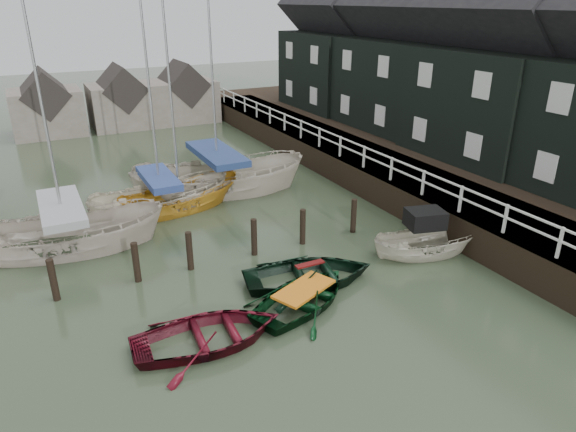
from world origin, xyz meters
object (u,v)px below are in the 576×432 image
sailboat_a (68,247)px  sailboat_b (162,208)px  motorboat (425,251)px  rowboat_red (210,343)px  rowboat_dkgreen (309,282)px  sailboat_c (181,208)px  sailboat_d (219,190)px  rowboat_green (304,304)px

sailboat_a → sailboat_b: (4.10, 2.26, 0.01)m
motorboat → sailboat_b: size_ratio=0.37×
rowboat_red → rowboat_dkgreen: 4.30m
rowboat_red → motorboat: motorboat is taller
sailboat_a → sailboat_c: sailboat_c is taller
rowboat_dkgreen → motorboat: size_ratio=1.00×
sailboat_c → sailboat_d: sailboat_c is taller
rowboat_dkgreen → motorboat: motorboat is taller
sailboat_b → sailboat_d: bearing=-72.3°
sailboat_c → sailboat_b: bearing=62.1°
motorboat → sailboat_b: 11.49m
sailboat_b → sailboat_c: bearing=-109.1°
motorboat → sailboat_a: (-11.61, 6.44, -0.05)m
rowboat_green → sailboat_c: bearing=-16.7°
rowboat_red → rowboat_green: rowboat_red is taller
rowboat_dkgreen → sailboat_d: (0.35, 9.62, 0.06)m
motorboat → sailboat_b: bearing=55.6°
rowboat_green → sailboat_d: (1.15, 10.68, 0.06)m
sailboat_a → sailboat_d: size_ratio=0.95×
rowboat_green → rowboat_dkgreen: size_ratio=0.89×
rowboat_dkgreen → sailboat_d: sailboat_d is taller
rowboat_green → rowboat_dkgreen: rowboat_dkgreen is taller
rowboat_red → rowboat_dkgreen: size_ratio=0.95×
rowboat_red → sailboat_c: size_ratio=0.36×
motorboat → rowboat_red: bearing=114.2°
rowboat_red → sailboat_d: (4.35, 11.20, 0.06)m
rowboat_red → sailboat_c: bearing=-8.0°
rowboat_green → sailboat_a: size_ratio=0.34×
rowboat_red → sailboat_a: 8.39m
rowboat_green → rowboat_dkgreen: bearing=-60.5°
rowboat_dkgreen → motorboat: (4.80, -0.12, 0.10)m
rowboat_red → sailboat_a: (-2.81, 7.90, 0.06)m
sailboat_c → motorboat: bearing=-151.3°
rowboat_green → sailboat_b: (-1.91, 9.65, 0.07)m
rowboat_green → sailboat_c: size_ratio=0.34×
motorboat → sailboat_a: bearing=75.7°
sailboat_b → sailboat_c: (0.78, -0.25, -0.05)m
rowboat_red → rowboat_green: (3.20, 0.51, 0.00)m
sailboat_a → sailboat_c: bearing=-55.8°
motorboat → sailboat_c: size_ratio=0.38×
motorboat → sailboat_c: (-6.72, 8.44, -0.09)m
rowboat_green → sailboat_c: sailboat_c is taller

